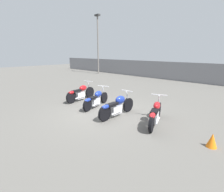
{
  "coord_description": "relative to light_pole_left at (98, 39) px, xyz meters",
  "views": [
    {
      "loc": [
        5.54,
        -5.09,
        2.65
      ],
      "look_at": [
        0.0,
        0.57,
        0.65
      ],
      "focal_mm": 28.0,
      "sensor_mm": 36.0,
      "label": 1
    }
  ],
  "objects": [
    {
      "name": "motorcycle_slot_3",
      "position": [
        13.5,
        -9.04,
        -3.71
      ],
      "size": [
        0.96,
        2.02,
        1.01
      ],
      "rotation": [
        0.0,
        0.0,
        0.37
      ],
      "color": "black",
      "rests_on": "ground_plane"
    },
    {
      "name": "ground_plane",
      "position": [
        11.09,
        -9.46,
        -4.13
      ],
      "size": [
        60.0,
        60.0,
        0.0
      ],
      "primitive_type": "plane",
      "color": "#5B5954"
    },
    {
      "name": "motorcycle_slot_0",
      "position": [
        8.74,
        -9.01,
        -3.7
      ],
      "size": [
        0.68,
        2.09,
        1.01
      ],
      "rotation": [
        0.0,
        0.0,
        0.17
      ],
      "color": "black",
      "rests_on": "ground_plane"
    },
    {
      "name": "motorcycle_slot_1",
      "position": [
        10.27,
        -9.19,
        -3.73
      ],
      "size": [
        0.9,
        2.07,
        0.95
      ],
      "rotation": [
        0.0,
        0.0,
        0.3
      ],
      "color": "black",
      "rests_on": "ground_plane"
    },
    {
      "name": "motorcycle_slot_2",
      "position": [
        11.89,
        -9.4,
        -3.69
      ],
      "size": [
        0.59,
        2.16,
        1.01
      ],
      "rotation": [
        0.0,
        0.0,
        0.05
      ],
      "color": "black",
      "rests_on": "ground_plane"
    },
    {
      "name": "fence_back",
      "position": [
        11.09,
        1.54,
        -3.26
      ],
      "size": [
        40.0,
        0.04,
        1.75
      ],
      "color": "gray",
      "rests_on": "ground_plane"
    },
    {
      "name": "traffic_cone_near",
      "position": [
        15.52,
        -9.34,
        -3.92
      ],
      "size": [
        0.29,
        0.29,
        0.42
      ],
      "color": "orange",
      "rests_on": "ground_plane"
    },
    {
      "name": "light_pole_left",
      "position": [
        0.0,
        0.0,
        0.0
      ],
      "size": [
        0.7,
        0.35,
        6.93
      ],
      "color": "slate",
      "rests_on": "ground_plane"
    }
  ]
}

